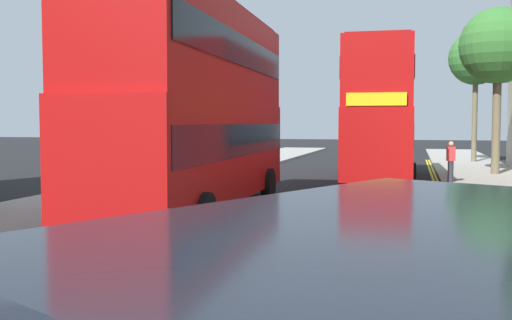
% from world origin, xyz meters
% --- Properties ---
extents(sidewalk_left, '(4.00, 80.00, 0.14)m').
position_xyz_m(sidewalk_left, '(-6.50, 16.00, 0.07)').
color(sidewalk_left, '#9E9991').
rests_on(sidewalk_left, ground).
extents(kerb_line_outer, '(0.10, 56.00, 0.01)m').
position_xyz_m(kerb_line_outer, '(4.40, 14.00, 0.00)').
color(kerb_line_outer, yellow).
rests_on(kerb_line_outer, ground).
extents(kerb_line_inner, '(0.10, 56.00, 0.01)m').
position_xyz_m(kerb_line_inner, '(4.24, 14.00, 0.00)').
color(kerb_line_inner, yellow).
rests_on(kerb_line_inner, ground).
extents(double_decker_bus_away, '(3.05, 10.88, 5.64)m').
position_xyz_m(double_decker_bus_away, '(-2.26, 15.29, 3.03)').
color(double_decker_bus_away, '#B20F0F').
rests_on(double_decker_bus_away, ground).
extents(double_decker_bus_oncoming, '(3.04, 10.87, 5.64)m').
position_xyz_m(double_decker_bus_oncoming, '(1.96, 26.01, 3.03)').
color(double_decker_bus_oncoming, '#B20F0F').
rests_on(double_decker_bus_oncoming, ground).
extents(pedestrian_far, '(0.34, 0.22, 1.62)m').
position_xyz_m(pedestrian_far, '(4.82, 25.02, 0.99)').
color(pedestrian_far, '#2D2D38').
rests_on(pedestrian_far, sidewalk_right).
extents(street_tree_mid, '(3.24, 3.24, 7.88)m').
position_xyz_m(street_tree_mid, '(6.96, 38.68, 6.35)').
color(street_tree_mid, '#6B6047').
rests_on(street_tree_mid, sidewalk_right).
extents(street_tree_far, '(3.48, 3.48, 7.62)m').
position_xyz_m(street_tree_far, '(7.05, 29.56, 5.96)').
color(street_tree_far, '#6B6047').
rests_on(street_tree_far, sidewalk_right).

